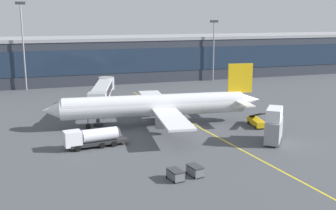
{
  "coord_description": "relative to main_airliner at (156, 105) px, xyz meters",
  "views": [
    {
      "loc": [
        -26.29,
        -73.55,
        22.2
      ],
      "look_at": [
        -2.18,
        2.86,
        4.5
      ],
      "focal_mm": 43.97,
      "sensor_mm": 36.0,
      "label": 1
    }
  ],
  "objects": [
    {
      "name": "baggage_cart_1",
      "position": [
        -2.21,
        -27.73,
        -3.41
      ],
      "size": [
        2.05,
        2.89,
        1.48
      ],
      "color": "#595B60",
      "rests_on": "ground_plane"
    },
    {
      "name": "belt_loader",
      "position": [
        19.24,
        -6.77,
        -3.2
      ],
      "size": [
        2.78,
        7.02,
        3.49
      ],
      "color": "yellow",
      "rests_on": "ground_plane"
    },
    {
      "name": "jet_bridge",
      "position": [
        -8.71,
        13.83,
        0.99
      ],
      "size": [
        9.16,
        23.76,
        6.88
      ],
      "color": "#B2B7BC",
      "rests_on": "ground_plane"
    },
    {
      "name": "terminal_building",
      "position": [
        -0.18,
        61.77,
        3.23
      ],
      "size": [
        205.78,
        21.38,
        14.81
      ],
      "color": "#2D333D",
      "rests_on": "ground_plane"
    },
    {
      "name": "apron_lead_in_line",
      "position": [
        7.63,
        -2.83,
        -4.19
      ],
      "size": [
        8.34,
        79.62,
        0.01
      ],
      "primitive_type": "cube",
      "rotation": [
        0.0,
        0.0,
        0.1
      ],
      "color": "yellow",
      "rests_on": "ground_plane"
    },
    {
      "name": "catering_lift",
      "position": [
        16.56,
        -17.48,
        -1.13
      ],
      "size": [
        6.15,
        6.9,
        6.3
      ],
      "color": "gray",
      "rests_on": "ground_plane"
    },
    {
      "name": "fuel_tanker",
      "position": [
        -14.43,
        -10.66,
        -2.45
      ],
      "size": [
        11.03,
        3.85,
        3.25
      ],
      "color": "#232326",
      "rests_on": "ground_plane"
    },
    {
      "name": "baggage_cart_0",
      "position": [
        -5.35,
        -28.33,
        -3.41
      ],
      "size": [
        2.05,
        2.89,
        1.48
      ],
      "color": "#595B60",
      "rests_on": "ground_plane"
    },
    {
      "name": "apron_light_mast_0",
      "position": [
        34.36,
        49.81,
        7.9
      ],
      "size": [
        2.8,
        0.5,
        20.33
      ],
      "color": "gray",
      "rests_on": "ground_plane"
    },
    {
      "name": "apron_light_mast_2",
      "position": [
        -26.17,
        49.81,
        10.72
      ],
      "size": [
        2.8,
        0.5,
        25.77
      ],
      "color": "gray",
      "rests_on": "ground_plane"
    },
    {
      "name": "ground_plane",
      "position": [
        4.1,
        -4.83,
        -4.19
      ],
      "size": [
        700.0,
        700.0,
        0.0
      ],
      "primitive_type": "plane",
      "color": "#47494F"
    },
    {
      "name": "main_airliner",
      "position": [
        0.0,
        0.0,
        0.0
      ],
      "size": [
        45.08,
        35.77,
        12.22
      ],
      "color": "white",
      "rests_on": "ground_plane"
    }
  ]
}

